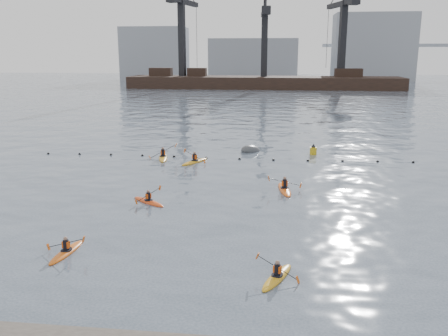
{
  "coord_description": "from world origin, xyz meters",
  "views": [
    {
      "loc": [
        4.41,
        -18.68,
        9.2
      ],
      "look_at": [
        1.34,
        7.47,
        2.8
      ],
      "focal_mm": 38.0,
      "sensor_mm": 36.0,
      "label": 1
    }
  ],
  "objects_px": {
    "mooring_buoy": "(251,151)",
    "nav_buoy": "(313,151)",
    "kayaker_2": "(149,201)",
    "kayaker_3": "(195,161)",
    "kayaker_4": "(285,189)",
    "kayaker_1": "(277,276)",
    "kayaker_5": "(163,157)",
    "kayaker_0": "(66,251)"
  },
  "relations": [
    {
      "from": "mooring_buoy",
      "to": "nav_buoy",
      "type": "distance_m",
      "value": 5.93
    },
    {
      "from": "kayaker_2",
      "to": "mooring_buoy",
      "type": "distance_m",
      "value": 17.75
    },
    {
      "from": "kayaker_3",
      "to": "mooring_buoy",
      "type": "bearing_deg",
      "value": 78.77
    },
    {
      "from": "kayaker_3",
      "to": "mooring_buoy",
      "type": "height_order",
      "value": "kayaker_3"
    },
    {
      "from": "kayaker_3",
      "to": "mooring_buoy",
      "type": "relative_size",
      "value": 1.41
    },
    {
      "from": "kayaker_2",
      "to": "kayaker_4",
      "type": "height_order",
      "value": "kayaker_4"
    },
    {
      "from": "kayaker_2",
      "to": "kayaker_1",
      "type": "bearing_deg",
      "value": -101.8
    },
    {
      "from": "kayaker_5",
      "to": "mooring_buoy",
      "type": "xyz_separation_m",
      "value": [
        7.65,
        4.12,
        -0.11
      ]
    },
    {
      "from": "kayaker_2",
      "to": "kayaker_5",
      "type": "xyz_separation_m",
      "value": [
        -2.2,
        12.77,
        0.02
      ]
    },
    {
      "from": "mooring_buoy",
      "to": "nav_buoy",
      "type": "height_order",
      "value": "nav_buoy"
    },
    {
      "from": "kayaker_4",
      "to": "kayaker_5",
      "type": "height_order",
      "value": "kayaker_5"
    },
    {
      "from": "kayaker_0",
      "to": "kayaker_3",
      "type": "distance_m",
      "value": 19.71
    },
    {
      "from": "kayaker_2",
      "to": "kayaker_3",
      "type": "height_order",
      "value": "kayaker_3"
    },
    {
      "from": "kayaker_2",
      "to": "nav_buoy",
      "type": "height_order",
      "value": "nav_buoy"
    },
    {
      "from": "kayaker_0",
      "to": "nav_buoy",
      "type": "height_order",
      "value": "nav_buoy"
    },
    {
      "from": "kayaker_1",
      "to": "kayaker_2",
      "type": "height_order",
      "value": "kayaker_1"
    },
    {
      "from": "kayaker_5",
      "to": "nav_buoy",
      "type": "height_order",
      "value": "kayaker_5"
    },
    {
      "from": "kayaker_0",
      "to": "nav_buoy",
      "type": "distance_m",
      "value": 27.42
    },
    {
      "from": "kayaker_0",
      "to": "kayaker_1",
      "type": "bearing_deg",
      "value": -2.81
    },
    {
      "from": "kayaker_4",
      "to": "kayaker_5",
      "type": "xyz_separation_m",
      "value": [
        -10.77,
        9.01,
        0.01
      ]
    },
    {
      "from": "mooring_buoy",
      "to": "nav_buoy",
      "type": "relative_size",
      "value": 2.02
    },
    {
      "from": "kayaker_1",
      "to": "kayaker_5",
      "type": "bearing_deg",
      "value": 136.97
    },
    {
      "from": "mooring_buoy",
      "to": "kayaker_4",
      "type": "bearing_deg",
      "value": -76.62
    },
    {
      "from": "kayaker_1",
      "to": "kayaker_5",
      "type": "relative_size",
      "value": 0.77
    },
    {
      "from": "kayaker_0",
      "to": "nav_buoy",
      "type": "bearing_deg",
      "value": 67.03
    },
    {
      "from": "kayaker_2",
      "to": "kayaker_5",
      "type": "bearing_deg",
      "value": 47.31
    },
    {
      "from": "kayaker_0",
      "to": "kayaker_2",
      "type": "distance_m",
      "value": 8.25
    },
    {
      "from": "kayaker_1",
      "to": "kayaker_3",
      "type": "relative_size",
      "value": 0.87
    },
    {
      "from": "kayaker_1",
      "to": "kayaker_4",
      "type": "bearing_deg",
      "value": 110.26
    },
    {
      "from": "kayaker_2",
      "to": "mooring_buoy",
      "type": "bearing_deg",
      "value": 19.64
    },
    {
      "from": "kayaker_5",
      "to": "kayaker_3",
      "type": "bearing_deg",
      "value": -35.61
    },
    {
      "from": "kayaker_0",
      "to": "kayaker_4",
      "type": "bearing_deg",
      "value": 54.36
    },
    {
      "from": "kayaker_2",
      "to": "mooring_buoy",
      "type": "relative_size",
      "value": 1.15
    },
    {
      "from": "kayaker_3",
      "to": "mooring_buoy",
      "type": "distance_m",
      "value": 7.07
    },
    {
      "from": "kayaker_0",
      "to": "kayaker_4",
      "type": "xyz_separation_m",
      "value": [
        10.32,
        11.83,
        0.02
      ]
    },
    {
      "from": "kayaker_1",
      "to": "mooring_buoy",
      "type": "height_order",
      "value": "kayaker_1"
    },
    {
      "from": "kayaker_1",
      "to": "kayaker_0",
      "type": "bearing_deg",
      "value": -166.27
    },
    {
      "from": "kayaker_1",
      "to": "nav_buoy",
      "type": "bearing_deg",
      "value": 104.99
    },
    {
      "from": "kayaker_2",
      "to": "kayaker_5",
      "type": "height_order",
      "value": "kayaker_5"
    },
    {
      "from": "nav_buoy",
      "to": "kayaker_4",
      "type": "bearing_deg",
      "value": -102.58
    },
    {
      "from": "kayaker_3",
      "to": "kayaker_4",
      "type": "relative_size",
      "value": 0.93
    },
    {
      "from": "kayaker_1",
      "to": "kayaker_2",
      "type": "xyz_separation_m",
      "value": [
        -8.17,
        9.51,
        0.0
      ]
    }
  ]
}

